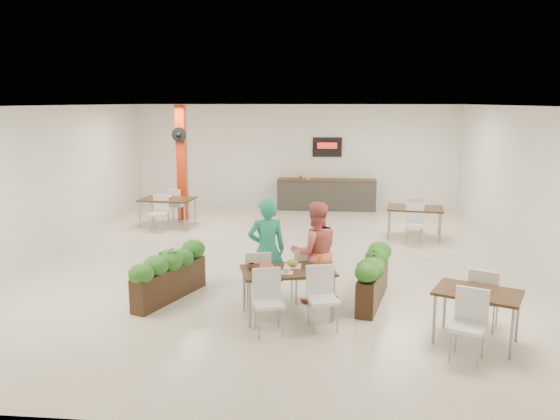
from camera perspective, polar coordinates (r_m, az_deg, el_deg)
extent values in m
plane|color=beige|center=(11.51, -0.46, -5.31)|extent=(12.00, 12.00, 0.00)
cube|color=white|center=(17.09, 1.57, 5.62)|extent=(10.00, 0.10, 3.20)
cube|color=white|center=(5.37, -7.01, -7.09)|extent=(10.00, 0.10, 3.20)
cube|color=white|center=(12.68, -23.61, 2.69)|extent=(0.10, 12.00, 3.20)
cube|color=white|center=(11.76, 24.56, 2.02)|extent=(0.10, 12.00, 3.20)
cube|color=white|center=(11.03, -0.49, 10.84)|extent=(10.00, 12.00, 0.04)
cube|color=#A8270B|center=(15.43, -10.21, 4.83)|extent=(0.25, 0.25, 3.20)
cylinder|color=black|center=(15.19, -10.50, 7.75)|extent=(0.40, 0.06, 0.40)
sphere|color=black|center=(15.15, -10.54, 7.74)|extent=(0.12, 0.12, 0.12)
cube|color=#322F2C|center=(16.86, 4.86, 1.56)|extent=(3.00, 0.60, 0.90)
cube|color=black|center=(16.79, 4.89, 3.14)|extent=(3.00, 0.62, 0.04)
cube|color=black|center=(16.99, 4.95, 6.56)|extent=(0.90, 0.04, 0.60)
cube|color=red|center=(16.96, 4.96, 6.72)|extent=(0.60, 0.02, 0.18)
imported|color=brown|center=(16.80, 2.16, 3.58)|extent=(0.09, 0.09, 0.19)
imported|color=gold|center=(16.79, 3.01, 3.53)|extent=(0.13, 0.13, 0.17)
cube|color=black|center=(8.43, 0.82, -6.36)|extent=(1.57, 1.16, 0.04)
cylinder|color=gray|center=(8.14, -3.18, -9.84)|extent=(0.04, 0.04, 0.71)
cylinder|color=gray|center=(8.39, 5.63, -9.21)|extent=(0.04, 0.04, 0.71)
cylinder|color=gray|center=(8.77, -3.78, -8.26)|extent=(0.04, 0.04, 0.71)
cylinder|color=gray|center=(9.01, 4.40, -7.74)|extent=(0.04, 0.04, 0.71)
cube|color=white|center=(9.01, -2.47, -7.06)|extent=(0.52, 0.52, 0.05)
cube|color=white|center=(8.76, -2.30, -5.89)|extent=(0.41, 0.16, 0.45)
cylinder|color=gray|center=(9.27, -1.57, -8.06)|extent=(0.02, 0.02, 0.43)
cylinder|color=gray|center=(9.23, -3.67, -8.17)|extent=(0.02, 0.02, 0.43)
cylinder|color=gray|center=(8.96, -1.21, -8.76)|extent=(0.02, 0.02, 0.43)
cylinder|color=gray|center=(8.91, -3.39, -8.89)|extent=(0.02, 0.02, 0.43)
cube|color=white|center=(9.16, 2.52, -6.76)|extent=(0.52, 0.52, 0.05)
cube|color=white|center=(8.91, 2.82, -5.60)|extent=(0.41, 0.16, 0.45)
cylinder|color=gray|center=(9.43, 3.28, -7.74)|extent=(0.02, 0.02, 0.43)
cylinder|color=gray|center=(9.35, 1.24, -7.88)|extent=(0.02, 0.02, 0.43)
cylinder|color=gray|center=(9.12, 3.81, -8.42)|extent=(0.02, 0.02, 0.43)
cylinder|color=gray|center=(9.04, 1.70, -8.57)|extent=(0.02, 0.02, 0.43)
cube|color=white|center=(7.90, -1.18, -9.76)|extent=(0.52, 0.52, 0.05)
cube|color=white|center=(7.99, -1.42, -7.60)|extent=(0.41, 0.16, 0.45)
cylinder|color=gray|center=(7.80, -2.21, -11.89)|extent=(0.02, 0.02, 0.43)
cylinder|color=gray|center=(7.86, 0.29, -11.71)|extent=(0.02, 0.02, 0.43)
cylinder|color=gray|center=(8.12, -2.58, -10.96)|extent=(0.02, 0.02, 0.43)
cylinder|color=gray|center=(8.17, -0.18, -10.80)|extent=(0.02, 0.02, 0.43)
cube|color=white|center=(8.06, 4.51, -9.34)|extent=(0.52, 0.52, 0.05)
cube|color=white|center=(8.15, 4.18, -7.24)|extent=(0.41, 0.16, 0.45)
cylinder|color=gray|center=(7.95, 3.61, -11.45)|extent=(0.02, 0.02, 0.43)
cylinder|color=gray|center=(8.04, 6.00, -11.23)|extent=(0.02, 0.02, 0.43)
cylinder|color=gray|center=(8.26, 3.01, -10.56)|extent=(0.02, 0.02, 0.43)
cylinder|color=gray|center=(8.34, 5.32, -10.36)|extent=(0.02, 0.02, 0.43)
cube|color=white|center=(8.27, -1.43, -6.52)|extent=(0.37, 0.37, 0.01)
ellipsoid|color=#AB492A|center=(8.25, -1.43, -6.03)|extent=(0.22, 0.22, 0.13)
cube|color=white|center=(8.55, 1.32, -5.91)|extent=(0.32, 0.32, 0.01)
ellipsoid|color=orange|center=(8.54, 1.32, -5.51)|extent=(0.18, 0.18, 0.11)
cube|color=white|center=(8.40, 3.68, -6.26)|extent=(0.32, 0.32, 0.01)
ellipsoid|color=#511D10|center=(8.38, 3.68, -5.89)|extent=(0.16, 0.16, 0.10)
cube|color=white|center=(8.24, 0.73, -6.57)|extent=(0.22, 0.22, 0.01)
ellipsoid|color=white|center=(8.23, 0.73, -6.28)|extent=(0.12, 0.12, 0.07)
cylinder|color=orange|center=(8.66, 4.20, -5.24)|extent=(0.07, 0.07, 0.15)
imported|color=brown|center=(8.42, -3.01, -5.92)|extent=(0.12, 0.12, 0.10)
imported|color=#249F7D|center=(9.05, -1.38, -4.20)|extent=(0.73, 0.58, 1.74)
imported|color=#DF6663|center=(9.00, 3.70, -4.44)|extent=(0.97, 0.85, 1.70)
cube|color=black|center=(9.44, -11.42, -7.50)|extent=(0.88, 1.67, 0.56)
ellipsoid|color=#1A5A19|center=(8.82, -14.31, -6.25)|extent=(0.40, 0.40, 0.32)
ellipsoid|color=#1A5A19|center=(9.07, -12.88, -5.69)|extent=(0.40, 0.40, 0.32)
ellipsoid|color=#1A5A19|center=(9.33, -11.52, -5.16)|extent=(0.40, 0.40, 0.32)
ellipsoid|color=#1A5A19|center=(9.59, -10.24, -4.66)|extent=(0.40, 0.40, 0.32)
ellipsoid|color=#1A5A19|center=(9.85, -9.03, -4.18)|extent=(0.40, 0.40, 0.32)
imported|color=#1A5A19|center=(9.31, -11.54, -4.79)|extent=(0.33, 0.28, 0.37)
cube|color=black|center=(9.28, 9.67, -7.77)|extent=(0.66, 1.71, 0.56)
ellipsoid|color=#1A5A19|center=(8.50, 9.03, -6.68)|extent=(0.40, 0.40, 0.32)
ellipsoid|color=#1A5A19|center=(8.83, 9.40, -6.01)|extent=(0.40, 0.40, 0.32)
ellipsoid|color=#1A5A19|center=(9.16, 9.75, -5.39)|extent=(0.40, 0.40, 0.32)
ellipsoid|color=#1A5A19|center=(9.49, 10.08, -4.81)|extent=(0.40, 0.40, 0.32)
ellipsoid|color=#1A5A19|center=(9.82, 10.38, -4.27)|extent=(0.40, 0.40, 0.32)
imported|color=#1A5A19|center=(9.14, 9.77, -5.01)|extent=(0.21, 0.21, 0.37)
cube|color=black|center=(14.83, -11.69, 1.12)|extent=(1.45, 1.04, 0.04)
cylinder|color=gray|center=(14.80, -14.45, -0.50)|extent=(0.04, 0.04, 0.71)
cylinder|color=gray|center=(14.31, -9.93, -0.70)|extent=(0.04, 0.04, 0.71)
cylinder|color=gray|center=(15.50, -13.21, 0.08)|extent=(0.04, 0.04, 0.71)
cylinder|color=gray|center=(15.04, -8.86, -0.09)|extent=(0.04, 0.04, 0.71)
cube|color=white|center=(15.43, -10.80, 0.49)|extent=(0.46, 0.46, 0.05)
cube|color=white|center=(15.21, -11.10, 1.28)|extent=(0.42, 0.08, 0.45)
cylinder|color=gray|center=(15.57, -9.96, -0.27)|extent=(0.02, 0.02, 0.43)
cylinder|color=gray|center=(15.69, -11.12, -0.22)|extent=(0.02, 0.02, 0.43)
cylinder|color=gray|center=(15.26, -10.41, -0.52)|extent=(0.02, 0.02, 0.43)
cylinder|color=gray|center=(15.38, -11.59, -0.47)|extent=(0.02, 0.02, 0.43)
cube|color=white|center=(14.34, -12.56, -0.39)|extent=(0.46, 0.46, 0.05)
cube|color=white|center=(14.47, -12.31, 0.72)|extent=(0.42, 0.08, 0.45)
cylinder|color=gray|center=(14.31, -13.42, -1.42)|extent=(0.02, 0.02, 0.43)
cylinder|color=gray|center=(14.17, -12.17, -1.49)|extent=(0.02, 0.02, 0.43)
cylinder|color=gray|center=(14.61, -12.87, -1.14)|extent=(0.02, 0.02, 0.43)
cylinder|color=gray|center=(14.48, -11.64, -1.20)|extent=(0.02, 0.02, 0.43)
imported|color=white|center=(14.83, -11.70, 1.30)|extent=(0.22, 0.22, 0.05)
cube|color=black|center=(13.68, 13.92, 0.18)|extent=(1.44, 1.07, 0.04)
cylinder|color=gray|center=(13.39, 11.27, -1.58)|extent=(0.04, 0.04, 0.71)
cylinder|color=gray|center=(13.40, 16.42, -1.82)|extent=(0.04, 0.04, 0.71)
cylinder|color=gray|center=(14.13, 11.41, -0.91)|extent=(0.04, 0.04, 0.71)
cylinder|color=gray|center=(14.14, 16.29, -1.14)|extent=(0.04, 0.04, 0.71)
cube|color=white|center=(14.32, 13.87, -0.47)|extent=(0.48, 0.48, 0.05)
cube|color=white|center=(14.08, 13.92, 0.37)|extent=(0.42, 0.10, 0.45)
cylinder|color=gray|center=(14.53, 14.50, -1.28)|extent=(0.02, 0.02, 0.43)
cylinder|color=gray|center=(14.53, 13.16, -1.22)|extent=(0.02, 0.02, 0.43)
cylinder|color=gray|center=(14.20, 14.51, -1.57)|extent=(0.02, 0.02, 0.43)
cylinder|color=gray|center=(14.20, 13.14, -1.51)|extent=(0.02, 0.02, 0.43)
cube|color=white|center=(13.14, 13.86, -1.51)|extent=(0.48, 0.48, 0.05)
cube|color=white|center=(13.28, 13.91, -0.28)|extent=(0.42, 0.10, 0.45)
cylinder|color=gray|center=(13.03, 13.07, -2.64)|extent=(0.02, 0.02, 0.43)
cylinder|color=gray|center=(13.03, 14.56, -2.71)|extent=(0.02, 0.02, 0.43)
cylinder|color=gray|center=(13.36, 13.09, -2.30)|extent=(0.02, 0.02, 0.43)
cylinder|color=gray|center=(13.36, 14.55, -2.37)|extent=(0.02, 0.02, 0.43)
imported|color=white|center=(13.67, 13.93, 0.37)|extent=(0.22, 0.22, 0.05)
cube|color=black|center=(7.97, 19.98, -8.11)|extent=(1.32, 1.13, 0.04)
cylinder|color=gray|center=(7.90, 15.80, -10.93)|extent=(0.04, 0.04, 0.71)
cylinder|color=gray|center=(7.76, 23.06, -11.85)|extent=(0.04, 0.04, 0.71)
cylinder|color=gray|center=(8.47, 16.83, -9.46)|extent=(0.04, 0.04, 0.71)
cylinder|color=gray|center=(8.33, 23.58, -10.29)|extent=(0.04, 0.04, 0.71)
cube|color=white|center=(8.62, 20.55, -8.66)|extent=(0.56, 0.56, 0.05)
cube|color=white|center=(8.37, 20.45, -7.45)|extent=(0.40, 0.21, 0.45)
cylinder|color=gray|center=(8.84, 21.73, -9.87)|extent=(0.02, 0.02, 0.43)
cylinder|color=gray|center=(8.89, 19.53, -9.61)|extent=(0.02, 0.02, 0.43)
cylinder|color=gray|center=(8.53, 21.39, -10.64)|extent=(0.02, 0.02, 0.43)
cylinder|color=gray|center=(8.57, 19.11, -10.36)|extent=(0.02, 0.02, 0.43)
cube|color=white|center=(7.51, 19.02, -11.53)|extent=(0.56, 0.56, 0.05)
cube|color=white|center=(7.60, 19.42, -9.27)|extent=(0.40, 0.21, 0.45)
cylinder|color=gray|center=(7.48, 17.34, -13.49)|extent=(0.02, 0.02, 0.43)
cylinder|color=gray|center=(7.43, 19.97, -13.85)|extent=(0.02, 0.02, 0.43)
cylinder|color=gray|center=(7.79, 17.90, -12.51)|extent=(0.02, 0.02, 0.43)
cylinder|color=gray|center=(7.74, 20.42, -12.84)|extent=(0.02, 0.02, 0.43)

